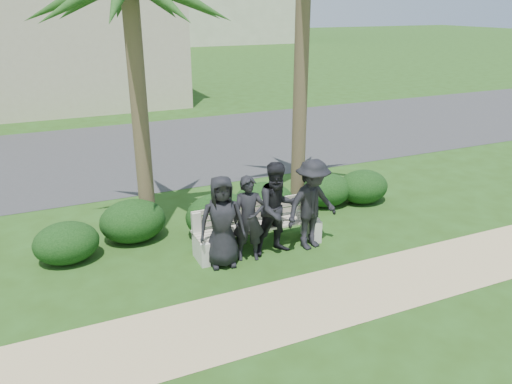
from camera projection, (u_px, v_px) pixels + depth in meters
ground at (264, 254)px, 9.46m from camera, size 160.00×160.00×0.00m
footpath at (311, 302)px, 7.93m from camera, size 30.00×1.60×0.01m
asphalt_street at (160, 149)px, 16.28m from camera, size 160.00×8.00×0.01m
stucco_bldg_right at (81, 21)px, 23.13m from camera, size 8.40×8.40×7.30m
park_bench at (258, 230)px, 9.54m from camera, size 2.48×0.57×0.87m
man_a at (222, 222)px, 8.78m from camera, size 0.90×0.66×1.69m
man_b at (249, 219)px, 9.00m from camera, size 0.67×0.54×1.61m
man_c at (278, 209)px, 9.21m from camera, size 0.87×0.68×1.79m
man_d at (312, 205)px, 9.41m from camera, size 1.25×0.86×1.78m
hedge_a at (66, 242)px, 9.08m from camera, size 1.17×0.97×0.77m
hedge_b at (133, 220)px, 9.90m from camera, size 1.30×1.08×0.85m
hedge_c at (220, 214)px, 10.07m from camera, size 1.40×1.16×0.91m
hedge_d at (263, 202)px, 10.73m from camera, size 1.37×1.13×0.89m
hedge_e at (327, 189)px, 11.63m from camera, size 1.18×0.98×0.77m
hedge_f at (363, 186)px, 11.82m from camera, size 1.22×1.00×0.79m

